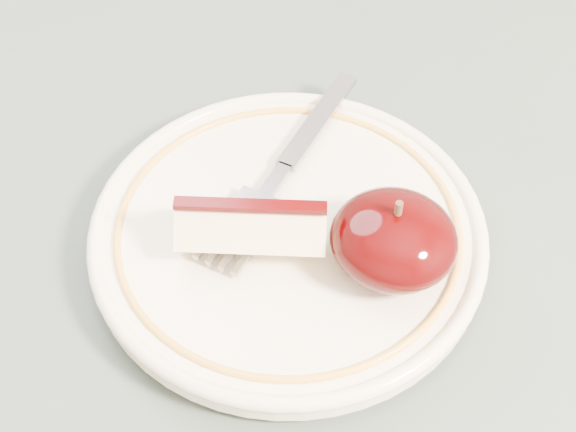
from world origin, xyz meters
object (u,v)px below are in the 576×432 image
(apple_half, at_px, (394,239))
(fork, at_px, (284,168))
(table, at_px, (292,329))
(plate, at_px, (288,232))

(apple_half, height_order, fork, apple_half)
(apple_half, bearing_deg, table, 173.22)
(plate, relative_size, fork, 1.30)
(table, bearing_deg, plate, -164.87)
(plate, xyz_separation_m, fork, (-0.01, 0.04, 0.01))
(apple_half, bearing_deg, plate, 174.06)
(table, bearing_deg, fork, 114.55)
(fork, bearing_deg, table, -146.36)
(table, bearing_deg, apple_half, -6.78)
(plate, xyz_separation_m, apple_half, (0.06, -0.01, 0.02))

